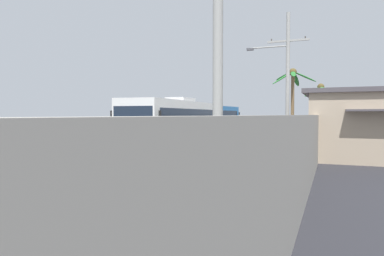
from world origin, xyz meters
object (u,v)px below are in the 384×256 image
at_px(palm_nearest, 292,88).
at_px(pedestrian_near_kerb, 233,150).
at_px(coach_bus_foreground, 173,124).
at_px(pedestrian_far_walk, 187,166).
at_px(motorcycle_beside_bus, 240,137).
at_px(pedestrian_midwalk, 202,159).
at_px(utility_pole_mid, 286,79).
at_px(coach_bus_far_lane, 213,119).
at_px(utility_pole_nearest, 215,15).
at_px(palm_second, 321,100).

bearing_deg(palm_nearest, pedestrian_near_kerb, -96.69).
bearing_deg(coach_bus_foreground, pedestrian_far_walk, -63.32).
bearing_deg(pedestrian_near_kerb, motorcycle_beside_bus, -96.35).
bearing_deg(pedestrian_midwalk, utility_pole_mid, 77.88).
bearing_deg(pedestrian_far_walk, coach_bus_far_lane, 7.47).
distance_m(coach_bus_far_lane, pedestrian_near_kerb, 26.80).
relative_size(pedestrian_far_walk, utility_pole_nearest, 0.19).
xyz_separation_m(pedestrian_midwalk, palm_nearest, (1.28, 15.78, 3.43)).
bearing_deg(pedestrian_midwalk, motorcycle_beside_bus, 93.97).
relative_size(pedestrian_midwalk, palm_second, 0.34).
xyz_separation_m(coach_bus_foreground, pedestrian_midwalk, (5.54, -9.71, -0.86)).
height_order(utility_pole_mid, palm_second, utility_pole_mid).
bearing_deg(utility_pole_nearest, pedestrian_midwalk, 115.22).
bearing_deg(pedestrian_far_walk, palm_nearest, -13.32).
bearing_deg(coach_bus_far_lane, pedestrian_far_walk, -72.95).
distance_m(motorcycle_beside_bus, pedestrian_near_kerb, 14.05).
height_order(pedestrian_near_kerb, palm_nearest, palm_nearest).
relative_size(coach_bus_far_lane, palm_nearest, 2.04).
bearing_deg(palm_nearest, palm_second, 65.52).
bearing_deg(utility_pole_mid, coach_bus_far_lane, 121.47).
distance_m(pedestrian_midwalk, pedestrian_far_walk, 1.62).
distance_m(utility_pole_nearest, utility_pole_mid, 15.15).
bearing_deg(motorcycle_beside_bus, pedestrian_near_kerb, -77.18).
bearing_deg(pedestrian_near_kerb, coach_bus_far_lane, -88.83).
relative_size(coach_bus_foreground, utility_pole_nearest, 1.17).
distance_m(pedestrian_near_kerb, palm_nearest, 12.09).
relative_size(coach_bus_far_lane, utility_pole_nearest, 1.32).
bearing_deg(pedestrian_midwalk, palm_second, 74.97).
relative_size(utility_pole_nearest, utility_pole_mid, 1.02).
bearing_deg(coach_bus_foreground, motorcycle_beside_bus, 74.08).
bearing_deg(pedestrian_far_walk, motorcycle_beside_bus, 0.04).
bearing_deg(palm_second, pedestrian_far_walk, -97.93).
distance_m(coach_bus_foreground, pedestrian_near_kerb, 7.76).
xyz_separation_m(coach_bus_far_lane, utility_pole_nearest, (10.84, -32.54, 2.85)).
relative_size(pedestrian_midwalk, pedestrian_far_walk, 0.99).
distance_m(coach_bus_far_lane, palm_second, 15.83).
height_order(motorcycle_beside_bus, palm_nearest, palm_nearest).
distance_m(utility_pole_nearest, palm_nearest, 18.92).
distance_m(pedestrian_near_kerb, utility_pole_nearest, 8.53).
distance_m(pedestrian_near_kerb, pedestrian_far_walk, 5.92).
xyz_separation_m(pedestrian_near_kerb, pedestrian_midwalk, (0.06, -4.30, 0.09)).
bearing_deg(utility_pole_nearest, utility_pole_mid, 90.74).
distance_m(motorcycle_beside_bus, utility_pole_mid, 8.53).
distance_m(pedestrian_near_kerb, pedestrian_midwalk, 4.30).
bearing_deg(pedestrian_midwalk, pedestrian_far_walk, -90.86).
bearing_deg(coach_bus_far_lane, pedestrian_midwalk, -72.33).
distance_m(motorcycle_beside_bus, palm_nearest, 6.27).
height_order(pedestrian_near_kerb, utility_pole_mid, utility_pole_mid).
xyz_separation_m(pedestrian_far_walk, utility_pole_mid, (1.13, 13.63, 3.75)).
bearing_deg(coach_bus_foreground, pedestrian_midwalk, -60.27).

